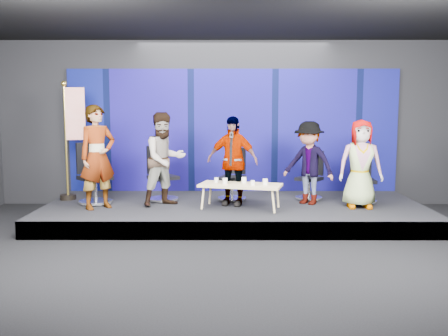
{
  "coord_description": "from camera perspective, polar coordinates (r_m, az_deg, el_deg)",
  "views": [
    {
      "loc": [
        -0.16,
        -6.72,
        2.11
      ],
      "look_at": [
        -0.19,
        2.4,
        0.99
      ],
      "focal_mm": 40.0,
      "sensor_mm": 36.0,
      "label": 1
    }
  ],
  "objects": [
    {
      "name": "backdrop",
      "position": [
        10.68,
        1.03,
        4.29
      ],
      "size": [
        7.0,
        0.08,
        2.6
      ],
      "primitive_type": "cube",
      "color": "#071052",
      "rests_on": "riser"
    },
    {
      "name": "chair_a",
      "position": [
        9.67,
        -14.66,
        -1.74
      ],
      "size": [
        0.91,
        0.91,
        1.14
      ],
      "rotation": [
        0.0,
        0.0,
        0.71
      ],
      "color": "silver",
      "rests_on": "riser"
    },
    {
      "name": "chair_b",
      "position": [
        9.73,
        -7.11,
        -1.68
      ],
      "size": [
        0.83,
        0.83,
        1.06
      ],
      "rotation": [
        0.0,
        0.0,
        0.61
      ],
      "color": "silver",
      "rests_on": "riser"
    },
    {
      "name": "chair_e",
      "position": [
        9.81,
        15.5,
        -1.96
      ],
      "size": [
        0.58,
        0.58,
        0.98
      ],
      "rotation": [
        0.0,
        0.0,
        -0.05
      ],
      "color": "silver",
      "rests_on": "riser"
    },
    {
      "name": "panelist_d",
      "position": [
        9.38,
        9.66,
        0.57
      ],
      "size": [
        1.14,
        1.05,
        1.54
      ],
      "primitive_type": "imported",
      "rotation": [
        0.0,
        0.0,
        -0.62
      ],
      "color": "black",
      "rests_on": "riser"
    },
    {
      "name": "mug_d",
      "position": [
        8.73,
        3.29,
        -1.7
      ],
      "size": [
        0.07,
        0.07,
        0.09
      ],
      "primitive_type": "cylinder",
      "color": "silver",
      "rests_on": "coffee_table"
    },
    {
      "name": "mug_e",
      "position": [
        8.81,
        4.74,
        -1.58
      ],
      "size": [
        0.09,
        0.09,
        0.11
      ],
      "primitive_type": "cylinder",
      "color": "silver",
      "rests_on": "coffee_table"
    },
    {
      "name": "chair_d",
      "position": [
        9.94,
        9.81,
        -1.74
      ],
      "size": [
        0.75,
        0.75,
        0.95
      ],
      "rotation": [
        0.0,
        0.0,
        -0.62
      ],
      "color": "silver",
      "rests_on": "riser"
    },
    {
      "name": "panelist_a",
      "position": [
        9.1,
        -14.24,
        1.22
      ],
      "size": [
        0.8,
        0.77,
        1.85
      ],
      "primitive_type": "imported",
      "rotation": [
        0.0,
        0.0,
        0.71
      ],
      "color": "black",
      "rests_on": "riser"
    },
    {
      "name": "panelist_e",
      "position": [
        9.25,
        15.34,
        0.46
      ],
      "size": [
        0.8,
        0.54,
        1.59
      ],
      "primitive_type": "imported",
      "rotation": [
        0.0,
        0.0,
        -0.05
      ],
      "color": "black",
      "rests_on": "riser"
    },
    {
      "name": "mug_b",
      "position": [
        8.88,
        0.12,
        -1.49
      ],
      "size": [
        0.09,
        0.09,
        0.1
      ],
      "primitive_type": "cylinder",
      "color": "silver",
      "rests_on": "coffee_table"
    },
    {
      "name": "chair_c",
      "position": [
        9.71,
        1.0,
        -1.72
      ],
      "size": [
        0.72,
        0.72,
        1.01
      ],
      "rotation": [
        0.0,
        0.0,
        -0.31
      ],
      "color": "silver",
      "rests_on": "riser"
    },
    {
      "name": "panelist_c",
      "position": [
        9.15,
        0.95,
        0.82
      ],
      "size": [
        1.04,
        0.67,
        1.64
      ],
      "primitive_type": "imported",
      "rotation": [
        0.0,
        0.0,
        -0.31
      ],
      "color": "black",
      "rests_on": "riser"
    },
    {
      "name": "ground",
      "position": [
        7.05,
        1.49,
        -10.41
      ],
      "size": [
        10.0,
        10.0,
        0.0
      ],
      "primitive_type": "plane",
      "color": "black",
      "rests_on": "ground"
    },
    {
      "name": "coffee_table",
      "position": [
        8.88,
        1.9,
        -2.06
      ],
      "size": [
        1.55,
        0.95,
        0.44
      ],
      "rotation": [
        0.0,
        0.0,
        -0.26
      ],
      "color": "tan",
      "rests_on": "riser"
    },
    {
      "name": "room_walls",
      "position": [
        6.73,
        1.56,
        9.74
      ],
      "size": [
        10.02,
        8.02,
        3.51
      ],
      "color": "black",
      "rests_on": "ground"
    },
    {
      "name": "mug_a",
      "position": [
        9.06,
        -0.87,
        -1.37
      ],
      "size": [
        0.08,
        0.08,
        0.09
      ],
      "primitive_type": "cylinder",
      "color": "silver",
      "rests_on": "coffee_table"
    },
    {
      "name": "panelist_b",
      "position": [
        9.17,
        -6.81,
        1.0
      ],
      "size": [
        1.05,
        1.01,
        1.71
      ],
      "primitive_type": "imported",
      "rotation": [
        0.0,
        0.0,
        0.61
      ],
      "color": "black",
      "rests_on": "riser"
    },
    {
      "name": "flag_stand",
      "position": [
        10.11,
        -16.97,
        3.36
      ],
      "size": [
        0.53,
        0.31,
        2.3
      ],
      "rotation": [
        0.0,
        0.0,
        0.24
      ],
      "color": "black",
      "rests_on": "riser"
    },
    {
      "name": "mug_c",
      "position": [
        8.99,
        2.29,
        -1.38
      ],
      "size": [
        0.09,
        0.09,
        0.11
      ],
      "primitive_type": "cylinder",
      "color": "silver",
      "rests_on": "coffee_table"
    },
    {
      "name": "riser",
      "position": [
        9.43,
        1.14,
        -4.98
      ],
      "size": [
        7.0,
        3.0,
        0.3
      ],
      "primitive_type": "cube",
      "color": "black",
      "rests_on": "ground"
    }
  ]
}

